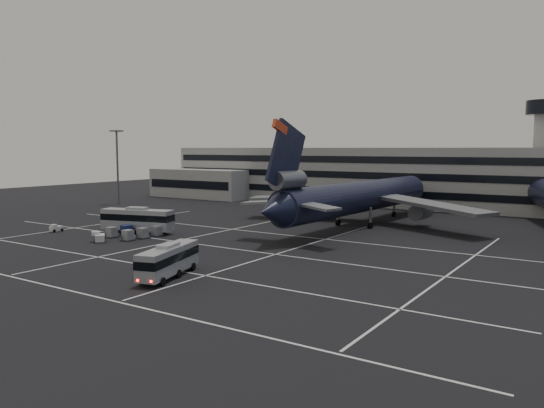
% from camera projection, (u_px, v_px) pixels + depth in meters
% --- Properties ---
extents(ground, '(260.00, 260.00, 0.00)m').
position_uv_depth(ground, '(186.00, 250.00, 72.69)').
color(ground, black).
rests_on(ground, ground).
extents(lane_markings, '(90.00, 55.62, 0.01)m').
position_uv_depth(lane_markings, '(195.00, 249.00, 72.76)').
color(lane_markings, silver).
rests_on(lane_markings, ground).
extents(terminal, '(125.00, 26.00, 24.00)m').
position_uv_depth(terminal, '(372.00, 176.00, 132.55)').
color(terminal, gray).
rests_on(terminal, ground).
extents(hills, '(352.00, 180.00, 44.00)m').
position_uv_depth(hills, '(523.00, 216.00, 204.96)').
color(hills, '#38332B').
rests_on(hills, ground).
extents(lightpole_left, '(2.40, 2.40, 18.28)m').
position_uv_depth(lightpole_left, '(117.00, 157.00, 130.69)').
color(lightpole_left, slate).
rests_on(lightpole_left, ground).
extents(trijet_main, '(47.40, 57.64, 18.08)m').
position_uv_depth(trijet_main, '(358.00, 197.00, 94.27)').
color(trijet_main, black).
rests_on(trijet_main, ground).
extents(bus_near, '(5.34, 10.60, 3.65)m').
position_uv_depth(bus_near, '(169.00, 259.00, 56.94)').
color(bus_near, '#9FA3A8').
rests_on(bus_near, ground).
extents(bus_far, '(12.52, 5.98, 4.31)m').
position_uv_depth(bus_far, '(137.00, 219.00, 86.48)').
color(bus_far, '#9FA3A8').
rests_on(bus_far, ground).
extents(tug_a, '(1.25, 2.02, 1.26)m').
position_uv_depth(tug_a, '(56.00, 228.00, 88.32)').
color(tug_a, silver).
rests_on(tug_a, ground).
extents(tug_b, '(2.80, 2.67, 1.56)m').
position_uv_depth(tug_b, '(100.00, 237.00, 78.59)').
color(tug_b, silver).
rests_on(tug_b, ground).
extents(uld_cluster, '(6.94, 7.93, 1.63)m').
position_uv_depth(uld_cluster, '(134.00, 232.00, 83.15)').
color(uld_cluster, '#2D2D30').
rests_on(uld_cluster, ground).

